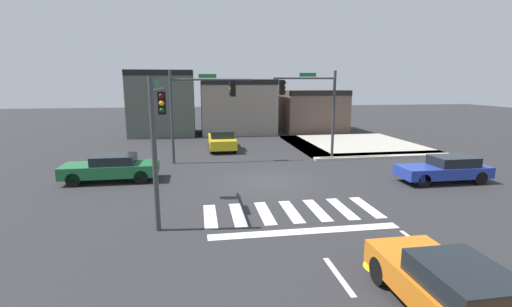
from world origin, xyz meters
The scene contains 12 objects.
ground_plane centered at (0.00, 0.00, 0.00)m, with size 120.00×120.00×0.00m, color #2B2B2D.
crosswalk_near centered at (0.00, -4.50, 0.00)m, with size 6.96×2.57×0.01m.
bike_detector_marking centered at (1.42, -9.26, 0.00)m, with size 1.11×1.11×0.01m.
curb_corner_northeast centered at (8.49, 9.42, 0.07)m, with size 10.00×10.60×0.15m.
storefront_row centered at (-0.21, 18.86, 2.72)m, with size 21.42×5.86×6.21m.
traffic_signal_southwest centered at (-5.07, -3.99, 3.60)m, with size 0.32×4.24×5.29m.
traffic_signal_northwest centered at (-3.45, 5.26, 3.97)m, with size 5.14×0.32×5.84m.
traffic_signal_northeast centered at (3.79, 4.99, 3.97)m, with size 4.17×0.32×5.85m.
car_blue centered at (8.96, -1.53, 0.70)m, with size 4.60×1.70×1.35m.
car_orange centered at (1.67, -11.57, 0.74)m, with size 1.81×4.22×1.41m.
car_yellow centered at (-1.82, 9.58, 0.75)m, with size 1.92×4.54×1.51m.
car_green centered at (-8.11, 1.41, 0.72)m, with size 4.77×1.81×1.39m.
Camera 1 is at (-3.60, -17.90, 5.10)m, focal length 25.40 mm.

